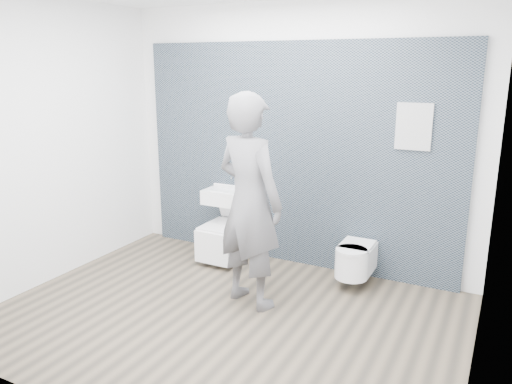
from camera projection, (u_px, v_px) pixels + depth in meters
The scene contains 8 objects.
ground at pixel (225, 316), 4.41m from camera, with size 4.00×4.00×0.00m, color brown.
room_shell at pixel (222, 119), 3.98m from camera, with size 4.00×4.00×4.00m.
tile_wall at pixel (291, 260), 5.68m from camera, with size 3.60×0.06×2.40m, color black.
washbasin at pixel (230, 196), 5.59m from camera, with size 0.53×0.40×0.40m.
toilet_square at pixel (225, 238), 5.62m from camera, with size 0.42×0.61×0.80m.
toilet_rounded at pixel (355, 260), 4.98m from camera, with size 0.33×0.56×0.30m.
info_placard at pixel (402, 283), 5.08m from camera, with size 0.33×0.03×0.44m, color white.
visitor at pixel (249, 202), 4.45m from camera, with size 0.71×0.47×1.95m, color #5C5C60.
Camera 1 is at (2.08, -3.42, 2.17)m, focal length 35.00 mm.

